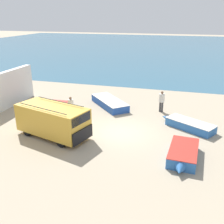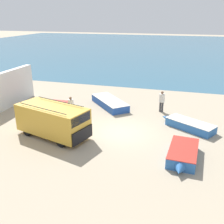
{
  "view_description": "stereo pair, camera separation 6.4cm",
  "coord_description": "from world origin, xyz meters",
  "px_view_note": "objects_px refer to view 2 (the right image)",
  "views": [
    {
      "loc": [
        4.03,
        -16.3,
        7.86
      ],
      "look_at": [
        -1.02,
        1.29,
        1.0
      ],
      "focal_mm": 42.0,
      "sensor_mm": 36.0,
      "label": 1
    },
    {
      "loc": [
        4.09,
        -16.28,
        7.86
      ],
      "look_at": [
        -1.02,
        1.29,
        1.0
      ],
      "focal_mm": 42.0,
      "sensor_mm": 36.0,
      "label": 2
    }
  ],
  "objects_px": {
    "fishing_rowboat_3": "(109,102)",
    "fisherman_2": "(162,100)",
    "parked_van": "(53,120)",
    "fishing_rowboat_1": "(183,154)",
    "fishing_rowboat_0": "(188,125)",
    "fisherman_1": "(71,105)",
    "fishing_rowboat_2": "(48,105)"
  },
  "relations": [
    {
      "from": "fisherman_1",
      "to": "fisherman_2",
      "type": "bearing_deg",
      "value": 126.17
    },
    {
      "from": "fishing_rowboat_3",
      "to": "fisherman_2",
      "type": "bearing_deg",
      "value": -135.6
    },
    {
      "from": "fishing_rowboat_3",
      "to": "fisherman_1",
      "type": "distance_m",
      "value": 4.14
    },
    {
      "from": "fishing_rowboat_0",
      "to": "fishing_rowboat_3",
      "type": "distance_m",
      "value": 7.78
    },
    {
      "from": "parked_van",
      "to": "fishing_rowboat_0",
      "type": "relative_size",
      "value": 1.32
    },
    {
      "from": "fishing_rowboat_0",
      "to": "fisherman_1",
      "type": "xyz_separation_m",
      "value": [
        -9.19,
        -0.22,
        0.72
      ]
    },
    {
      "from": "parked_van",
      "to": "fishing_rowboat_1",
      "type": "bearing_deg",
      "value": 11.21
    },
    {
      "from": "fishing_rowboat_3",
      "to": "fisherman_2",
      "type": "xyz_separation_m",
      "value": [
        4.77,
        -0.26,
        0.76
      ]
    },
    {
      "from": "parked_van",
      "to": "fishing_rowboat_0",
      "type": "bearing_deg",
      "value": 39.65
    },
    {
      "from": "fishing_rowboat_0",
      "to": "fishing_rowboat_2",
      "type": "relative_size",
      "value": 0.85
    },
    {
      "from": "fishing_rowboat_3",
      "to": "fisherman_1",
      "type": "bearing_deg",
      "value": 106.06
    },
    {
      "from": "fishing_rowboat_1",
      "to": "fishing_rowboat_2",
      "type": "distance_m",
      "value": 13.18
    },
    {
      "from": "fisherman_2",
      "to": "parked_van",
      "type": "bearing_deg",
      "value": -36.7
    },
    {
      "from": "fishing_rowboat_2",
      "to": "fisherman_1",
      "type": "height_order",
      "value": "fisherman_1"
    },
    {
      "from": "fishing_rowboat_0",
      "to": "fisherman_2",
      "type": "relative_size",
      "value": 2.26
    },
    {
      "from": "fishing_rowboat_2",
      "to": "fishing_rowboat_3",
      "type": "bearing_deg",
      "value": -159.56
    },
    {
      "from": "parked_van",
      "to": "fishing_rowboat_2",
      "type": "relative_size",
      "value": 1.12
    },
    {
      "from": "fishing_rowboat_2",
      "to": "fishing_rowboat_3",
      "type": "xyz_separation_m",
      "value": [
        5.05,
        2.13,
        0.03
      ]
    },
    {
      "from": "parked_van",
      "to": "fisherman_1",
      "type": "distance_m",
      "value": 3.66
    },
    {
      "from": "fisherman_1",
      "to": "parked_van",
      "type": "bearing_deg",
      "value": 16.83
    },
    {
      "from": "fishing_rowboat_1",
      "to": "fishing_rowboat_3",
      "type": "bearing_deg",
      "value": -135.13
    },
    {
      "from": "parked_van",
      "to": "fisherman_2",
      "type": "height_order",
      "value": "parked_van"
    },
    {
      "from": "fishing_rowboat_1",
      "to": "fishing_rowboat_3",
      "type": "relative_size",
      "value": 0.78
    },
    {
      "from": "parked_van",
      "to": "fishing_rowboat_2",
      "type": "bearing_deg",
      "value": 139.27
    },
    {
      "from": "fishing_rowboat_2",
      "to": "fisherman_2",
      "type": "height_order",
      "value": "fisherman_2"
    },
    {
      "from": "fishing_rowboat_2",
      "to": "fishing_rowboat_3",
      "type": "distance_m",
      "value": 5.48
    },
    {
      "from": "parked_van",
      "to": "fisherman_2",
      "type": "xyz_separation_m",
      "value": [
        6.54,
        6.86,
        -0.1
      ]
    },
    {
      "from": "fishing_rowboat_1",
      "to": "fisherman_1",
      "type": "xyz_separation_m",
      "value": [
        -8.96,
        4.37,
        0.69
      ]
    },
    {
      "from": "fishing_rowboat_0",
      "to": "fisherman_1",
      "type": "relative_size",
      "value": 2.42
    },
    {
      "from": "fishing_rowboat_2",
      "to": "fishing_rowboat_3",
      "type": "height_order",
      "value": "fishing_rowboat_3"
    },
    {
      "from": "fishing_rowboat_0",
      "to": "fishing_rowboat_2",
      "type": "height_order",
      "value": "same"
    },
    {
      "from": "parked_van",
      "to": "fishing_rowboat_1",
      "type": "relative_size",
      "value": 1.43
    }
  ]
}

